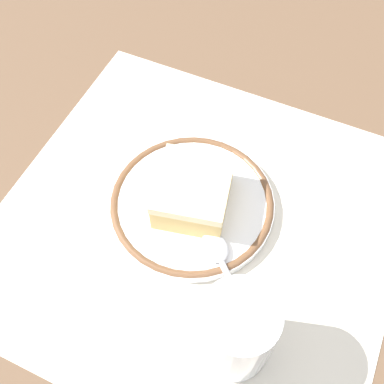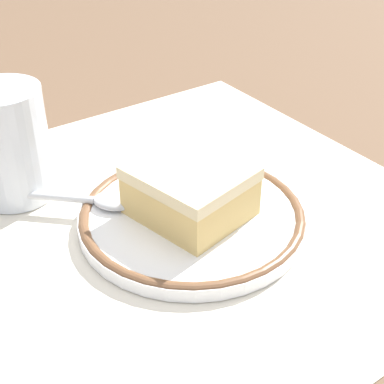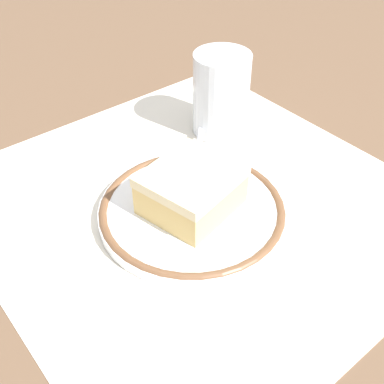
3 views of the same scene
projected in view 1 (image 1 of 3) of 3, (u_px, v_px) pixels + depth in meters
name	position (u px, v px, depth m)	size (l,w,h in m)	color
ground_plane	(197.00, 224.00, 0.54)	(2.40, 2.40, 0.00)	brown
placemat	(197.00, 224.00, 0.53)	(0.42, 0.43, 0.00)	beige
plate	(192.00, 203.00, 0.54)	(0.19, 0.19, 0.01)	white
cake_slice	(193.00, 192.00, 0.52)	(0.10, 0.09, 0.04)	#DBB76B
spoon	(222.00, 263.00, 0.49)	(0.10, 0.11, 0.01)	silver
cup	(236.00, 334.00, 0.43)	(0.07, 0.07, 0.10)	silver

